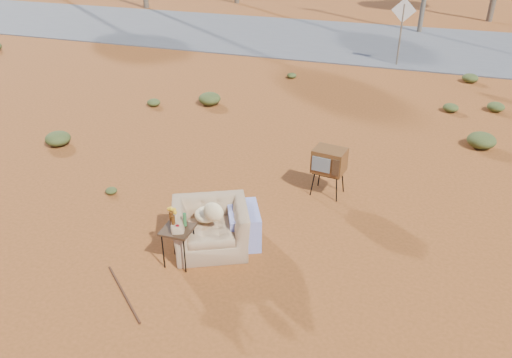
% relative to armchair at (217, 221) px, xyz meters
% --- Properties ---
extents(ground, '(140.00, 140.00, 0.00)m').
position_rel_armchair_xyz_m(ground, '(0.34, -0.60, -0.46)').
color(ground, brown).
rests_on(ground, ground).
extents(highway, '(140.00, 7.00, 0.04)m').
position_rel_armchair_xyz_m(highway, '(0.34, 14.40, -0.44)').
color(highway, '#565659').
rests_on(highway, ground).
extents(armchair, '(1.48, 1.34, 1.00)m').
position_rel_armchair_xyz_m(armchair, '(0.00, 0.00, 0.00)').
color(armchair, '#997753').
rests_on(armchair, ground).
extents(tv_unit, '(0.63, 0.54, 0.91)m').
position_rel_armchair_xyz_m(tv_unit, '(1.32, 2.17, 0.21)').
color(tv_unit, black).
rests_on(tv_unit, ground).
extents(side_table, '(0.44, 0.44, 0.88)m').
position_rel_armchair_xyz_m(side_table, '(-0.40, -0.55, 0.18)').
color(side_table, '#382314').
rests_on(side_table, ground).
extents(rusty_bar, '(1.03, 0.88, 0.04)m').
position_rel_armchair_xyz_m(rusty_bar, '(-0.81, -1.46, -0.45)').
color(rusty_bar, '#4A2413').
rests_on(rusty_bar, ground).
extents(road_sign, '(0.78, 0.06, 2.19)m').
position_rel_armchair_xyz_m(road_sign, '(1.84, 11.40, 1.04)').
color(road_sign, brown).
rests_on(road_sign, ground).
extents(scrub_patch, '(17.49, 8.07, 0.33)m').
position_rel_armchair_xyz_m(scrub_patch, '(-0.49, 3.81, -0.33)').
color(scrub_patch, '#434A20').
rests_on(scrub_patch, ground).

